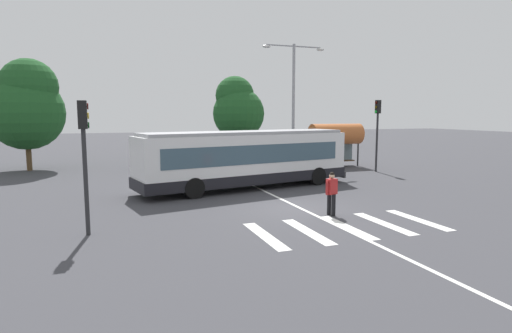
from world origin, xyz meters
TOP-DOWN VIEW (x-y plane):
  - ground_plane at (0.00, 0.00)m, footprint 160.00×160.00m
  - city_transit_bus at (-0.25, 5.33)m, footprint 12.17×4.88m
  - pedestrian_crossing_street at (0.93, -1.63)m, footprint 0.56×0.39m
  - parked_car_silver at (-3.91, 15.07)m, footprint 2.13×4.62m
  - parked_car_black at (-1.14, 15.35)m, footprint 2.34×4.68m
  - parked_car_charcoal at (1.45, 15.12)m, footprint 2.20×4.64m
  - traffic_light_near_corner at (-7.96, -1.29)m, footprint 0.33×0.32m
  - traffic_light_far_corner at (10.31, 8.54)m, footprint 0.33×0.32m
  - bus_stop_shelter at (9.01, 11.80)m, footprint 4.06×1.54m
  - twin_arm_street_lamp at (5.36, 11.54)m, footprint 4.71×0.32m
  - background_tree_left at (-12.31, 17.37)m, footprint 5.15×5.15m
  - background_tree_right at (3.40, 18.51)m, footprint 4.36×4.36m
  - crosswalk_painted_stripes at (0.56, -3.37)m, footprint 6.62×3.31m
  - lane_center_line at (0.35, 2.00)m, footprint 0.16×24.00m

SIDE VIEW (x-z plane):
  - ground_plane at x=0.00m, z-range 0.00..0.00m
  - lane_center_line at x=0.35m, z-range 0.00..0.01m
  - crosswalk_painted_stripes at x=0.56m, z-range 0.00..0.01m
  - parked_car_silver at x=-3.91m, z-range 0.09..1.44m
  - parked_car_black at x=-1.14m, z-range 0.09..1.44m
  - parked_car_charcoal at x=1.45m, z-range 0.09..1.44m
  - pedestrian_crossing_street at x=0.93m, z-range 0.11..1.83m
  - city_transit_bus at x=-0.25m, z-range 0.06..3.12m
  - bus_stop_shelter at x=9.01m, z-range 0.79..4.04m
  - traffic_light_near_corner at x=-7.96m, z-range 0.77..5.15m
  - traffic_light_far_corner at x=10.31m, z-range 0.83..5.74m
  - background_tree_right at x=3.40m, z-range 0.87..8.03m
  - background_tree_left at x=-12.31m, z-range 0.69..8.47m
  - twin_arm_street_lamp at x=5.36m, z-range 1.05..9.86m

